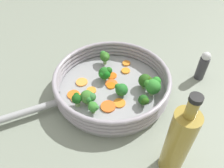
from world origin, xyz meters
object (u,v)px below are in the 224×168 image
(carrot_slice_3, at_px, (91,90))
(broccoli_floret_1, at_px, (153,86))
(broccoli_floret_7, at_px, (146,81))
(broccoli_floret_3, at_px, (144,100))
(carrot_slice_8, at_px, (119,103))
(broccoli_floret_5, at_px, (105,57))
(skillet, at_px, (112,89))
(salt_shaker, at_px, (203,66))
(carrot_slice_0, at_px, (108,106))
(broccoli_floret_2, at_px, (105,73))
(carrot_slice_7, at_px, (126,63))
(carrot_slice_5, at_px, (77,98))
(carrot_slice_6, at_px, (82,82))
(carrot_slice_9, at_px, (126,71))
(carrot_slice_2, at_px, (112,76))
(carrot_slice_1, at_px, (110,86))
(broccoli_floret_8, at_px, (93,107))
(carrot_slice_10, at_px, (111,84))
(broccoli_floret_6, at_px, (121,89))
(carrot_slice_4, at_px, (73,95))
(broccoli_floret_4, at_px, (88,97))
(broccoli_floret_0, at_px, (77,99))

(carrot_slice_3, relative_size, broccoli_floret_1, 0.52)
(broccoli_floret_1, height_order, broccoli_floret_7, broccoli_floret_1)
(broccoli_floret_1, xyz_separation_m, broccoli_floret_3, (0.02, -0.05, -0.01))
(carrot_slice_8, relative_size, broccoli_floret_5, 0.74)
(skillet, xyz_separation_m, salt_shaker, (0.11, 0.29, 0.04))
(carrot_slice_0, relative_size, broccoli_floret_2, 0.93)
(broccoli_floret_5, bearing_deg, carrot_slice_7, 55.41)
(carrot_slice_5, xyz_separation_m, carrot_slice_8, (0.09, 0.10, 0.00))
(carrot_slice_3, distance_m, broccoli_floret_5, 0.15)
(carrot_slice_6, height_order, carrot_slice_9, same)
(carrot_slice_5, xyz_separation_m, broccoli_floret_5, (-0.10, 0.16, 0.03))
(carrot_slice_7, bearing_deg, carrot_slice_2, -72.08)
(carrot_slice_1, distance_m, carrot_slice_5, 0.11)
(carrot_slice_0, bearing_deg, carrot_slice_1, 143.01)
(broccoli_floret_3, height_order, broccoli_floret_8, broccoli_floret_8)
(carrot_slice_0, distance_m, carrot_slice_8, 0.04)
(carrot_slice_8, bearing_deg, carrot_slice_10, 163.18)
(broccoli_floret_1, xyz_separation_m, broccoli_floret_5, (-0.21, -0.05, -0.00))
(broccoli_floret_6, bearing_deg, carrot_slice_5, -116.74)
(carrot_slice_4, relative_size, broccoli_floret_8, 0.99)
(salt_shaker, bearing_deg, carrot_slice_3, -110.42)
(carrot_slice_8, xyz_separation_m, carrot_slice_9, (-0.11, 0.10, 0.00))
(carrot_slice_8, xyz_separation_m, broccoli_floret_8, (-0.01, -0.08, 0.02))
(broccoli_floret_2, xyz_separation_m, broccoli_floret_4, (0.06, -0.10, 0.00))
(salt_shaker, bearing_deg, broccoli_floret_2, -117.76)
(skillet, bearing_deg, carrot_slice_1, -154.41)
(broccoli_floret_0, bearing_deg, broccoli_floret_8, 29.49)
(carrot_slice_6, distance_m, broccoli_floret_2, 0.08)
(broccoli_floret_2, distance_m, broccoli_floret_3, 0.16)
(carrot_slice_9, height_order, broccoli_floret_3, broccoli_floret_3)
(carrot_slice_3, height_order, broccoli_floret_0, broccoli_floret_0)
(carrot_slice_0, height_order, carrot_slice_10, carrot_slice_0)
(carrot_slice_9, distance_m, salt_shaker, 0.26)
(carrot_slice_1, xyz_separation_m, broccoli_floret_1, (0.10, 0.09, 0.03))
(skillet, bearing_deg, broccoli_floret_1, 44.24)
(carrot_slice_9, distance_m, broccoli_floret_6, 0.11)
(carrot_slice_1, xyz_separation_m, carrot_slice_2, (-0.04, 0.03, -0.00))
(broccoli_floret_5, bearing_deg, carrot_slice_1, -23.21)
(broccoli_floret_0, bearing_deg, carrot_slice_7, 108.23)
(carrot_slice_3, distance_m, broccoli_floret_0, 0.07)
(broccoli_floret_8, relative_size, salt_shaker, 0.36)
(carrot_slice_5, bearing_deg, broccoli_floret_0, -22.00)
(carrot_slice_8, height_order, broccoli_floret_1, broccoli_floret_1)
(carrot_slice_2, distance_m, broccoli_floret_0, 0.17)
(carrot_slice_9, xyz_separation_m, salt_shaker, (0.15, 0.21, 0.03))
(carrot_slice_10, relative_size, broccoli_floret_4, 0.83)
(carrot_slice_6, xyz_separation_m, broccoli_floret_0, (0.08, -0.06, 0.03))
(carrot_slice_8, xyz_separation_m, broccoli_floret_4, (-0.05, -0.08, 0.03))
(broccoli_floret_1, height_order, broccoli_floret_3, broccoli_floret_1)
(carrot_slice_1, bearing_deg, carrot_slice_10, 129.03)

